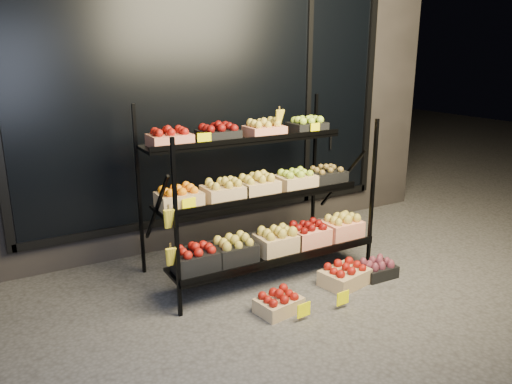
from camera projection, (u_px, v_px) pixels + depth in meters
ground at (295, 295)px, 4.49m from camera, size 24.00×24.00×0.00m
building at (180, 81)px, 6.16m from camera, size 6.00×2.08×3.50m
display_rack at (260, 195)px, 4.76m from camera, size 2.18×1.02×1.67m
tag_floor_a at (304, 314)px, 4.05m from camera, size 0.13×0.01×0.12m
tag_floor_b at (343, 302)px, 4.24m from camera, size 0.13×0.01×0.12m
floor_crate_left at (279, 302)px, 4.19m from camera, size 0.40×0.32×0.19m
floor_crate_midright at (345, 275)px, 4.67m from camera, size 0.49×0.40×0.21m
floor_crate_right at (377, 269)px, 4.83m from camera, size 0.34×0.26×0.18m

